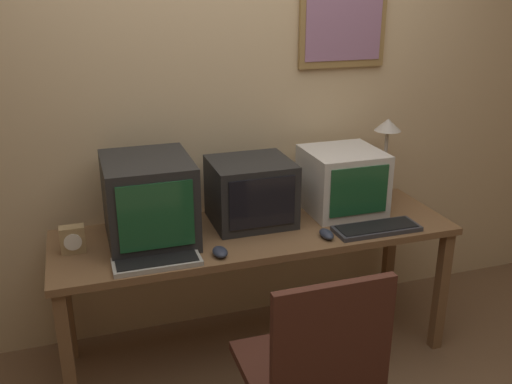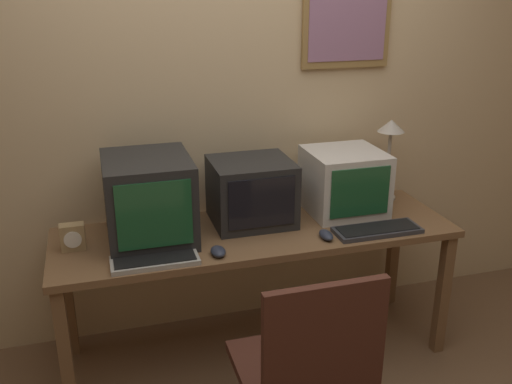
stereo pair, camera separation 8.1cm
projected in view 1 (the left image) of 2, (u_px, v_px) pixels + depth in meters
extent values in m
cube|color=#D1B284|center=(231.00, 101.00, 3.06)|extent=(8.00, 0.05, 2.60)
cube|color=olive|center=(344.00, 15.00, 3.05)|extent=(0.51, 0.02, 0.55)
cube|color=gray|center=(345.00, 15.00, 3.04)|extent=(0.44, 0.01, 0.47)
cube|color=brown|center=(256.00, 233.00, 2.87)|extent=(2.00, 0.62, 0.04)
cube|color=brown|center=(68.00, 361.00, 2.49)|extent=(0.06, 0.06, 0.69)
cube|color=brown|center=(441.00, 291.00, 3.04)|extent=(0.06, 0.06, 0.69)
cube|color=brown|center=(66.00, 300.00, 2.96)|extent=(0.06, 0.06, 0.69)
cube|color=brown|center=(389.00, 250.00, 3.51)|extent=(0.06, 0.06, 0.69)
cube|color=black|center=(149.00, 200.00, 2.70)|extent=(0.41, 0.47, 0.40)
cube|color=#194C28|center=(156.00, 217.00, 2.49)|extent=(0.33, 0.01, 0.31)
cube|color=black|center=(251.00, 192.00, 2.91)|extent=(0.41, 0.37, 0.33)
cube|color=black|center=(262.00, 203.00, 2.74)|extent=(0.33, 0.01, 0.25)
cube|color=beige|center=(342.00, 180.00, 3.06)|extent=(0.39, 0.38, 0.34)
cube|color=#194C28|center=(359.00, 191.00, 2.89)|extent=(0.32, 0.01, 0.25)
cube|color=#A8A399|center=(157.00, 262.00, 2.51)|extent=(0.39, 0.16, 0.02)
cube|color=black|center=(157.00, 259.00, 2.51)|extent=(0.36, 0.13, 0.00)
cube|color=#333338|center=(377.00, 229.00, 2.85)|extent=(0.44, 0.16, 0.02)
cube|color=black|center=(377.00, 226.00, 2.85)|extent=(0.40, 0.13, 0.00)
ellipsoid|color=#282D3D|center=(220.00, 252.00, 2.59)|extent=(0.07, 0.10, 0.04)
ellipsoid|color=#282D3D|center=(326.00, 234.00, 2.77)|extent=(0.06, 0.11, 0.04)
cube|color=#A38456|center=(73.00, 239.00, 2.61)|extent=(0.11, 0.06, 0.13)
cylinder|color=white|center=(73.00, 242.00, 2.58)|extent=(0.08, 0.01, 0.08)
cylinder|color=#B2A899|center=(382.00, 196.00, 3.30)|extent=(0.11, 0.11, 0.02)
cylinder|color=#B2A899|center=(385.00, 162.00, 3.23)|extent=(0.02, 0.02, 0.39)
cone|color=#B2A899|center=(388.00, 125.00, 3.15)|extent=(0.15, 0.15, 0.07)
cube|color=#472319|center=(305.00, 369.00, 2.31)|extent=(0.50, 0.50, 0.04)
cube|color=#472319|center=(332.00, 346.00, 2.01)|extent=(0.46, 0.04, 0.50)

